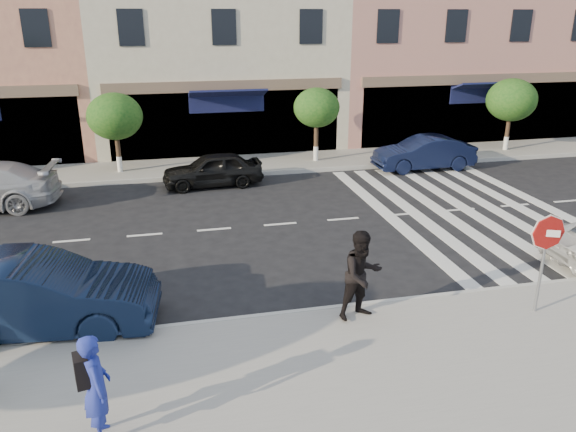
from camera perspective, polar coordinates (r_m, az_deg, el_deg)
The scene contains 14 objects.
ground at distance 13.44m, azimuth 2.81°, elevation -6.72°, with size 120.00×120.00×0.00m, color black.
sidewalk_near at distance 10.35m, azimuth 8.58°, elevation -15.37°, with size 60.00×4.50×0.15m, color gray.
sidewalk_far at distance 23.56m, azimuth -4.38°, elevation 5.21°, with size 60.00×3.00×0.15m, color gray.
building_centre at distance 28.70m, azimuth -7.64°, elevation 18.68°, with size 11.00×9.00×11.00m, color beige.
building_east_mid at distance 32.17m, azimuth 15.52°, elevation 20.06°, with size 13.00×9.00×13.00m, color #B4746B.
street_tree_wb at distance 22.72m, azimuth -17.19°, elevation 9.62°, with size 2.10×2.10×3.06m.
street_tree_c at distance 23.51m, azimuth 2.92°, elevation 10.90°, with size 1.90×1.90×3.04m.
street_tree_ea at distance 27.34m, azimuth 21.76°, elevation 10.88°, with size 2.20×2.20×3.19m.
stop_sign at distance 12.33m, azimuth 24.80°, elevation -2.33°, with size 0.70×0.34×2.15m.
photographer at distance 8.80m, azimuth -18.87°, elevation -16.11°, with size 0.61×0.40×1.68m, color navy.
walker at distance 11.37m, azimuth 7.52°, elevation -5.98°, with size 0.91×0.71×1.87m, color black.
car_near_mid at distance 12.23m, azimuth -24.53°, elevation -7.33°, with size 1.67×4.79×1.58m, color black.
car_far_mid at distance 20.84m, azimuth -7.67°, elevation 4.70°, with size 1.46×3.64×1.24m, color black.
car_far_right at distance 23.60m, azimuth 13.64°, elevation 6.23°, with size 1.42×4.09×1.35m, color black.
Camera 1 is at (-3.31, -11.56, 6.00)m, focal length 35.00 mm.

